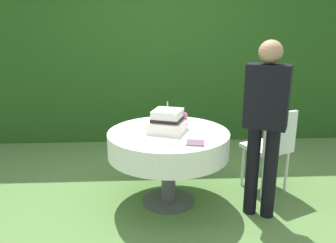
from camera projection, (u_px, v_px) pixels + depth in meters
The scene contains 11 objects.
ground_plane at pixel (168, 201), 3.44m from camera, with size 20.00×20.00×0.00m, color #547A3D.
foliage_hedge at pixel (161, 40), 5.04m from camera, with size 6.69×0.48×2.99m, color #234C19.
cake_table at pixel (168, 144), 3.27m from camera, with size 1.16×1.16×0.74m.
wedding_cake at pixel (168, 122), 3.22m from camera, with size 0.41×0.41×0.29m.
serving_plate_near at pixel (136, 130), 3.25m from camera, with size 0.11×0.11×0.01m, color white.
serving_plate_far at pixel (207, 134), 3.14m from camera, with size 0.15×0.15×0.01m, color white.
serving_plate_left at pixel (170, 142), 2.92m from camera, with size 0.11×0.11×0.01m, color white.
serving_plate_right at pixel (141, 142), 2.92m from camera, with size 0.11×0.11×0.01m, color white.
napkin_stack at pixel (195, 143), 2.91m from camera, with size 0.15×0.15×0.01m, color #6B4C60.
garden_chair at pixel (272, 143), 3.50m from camera, with size 0.53×0.53×0.89m.
standing_person at pixel (265, 119), 2.96m from camera, with size 0.41×0.34×1.60m.
Camera 1 is at (-0.17, -3.08, 1.72)m, focal length 36.42 mm.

